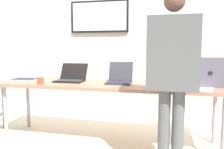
# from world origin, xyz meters

# --- Properties ---
(ground) EXTENTS (8.00, 8.00, 0.04)m
(ground) POSITION_xyz_m (0.00, 0.00, -0.02)
(ground) COLOR beige
(back_wall) EXTENTS (8.00, 0.11, 2.55)m
(back_wall) POSITION_xyz_m (-0.01, 1.13, 1.28)
(back_wall) COLOR silver
(back_wall) RESTS_ON ground
(workbench) EXTENTS (2.75, 0.70, 0.73)m
(workbench) POSITION_xyz_m (0.00, 0.00, 0.68)
(workbench) COLOR #9C6C58
(workbench) RESTS_ON ground
(equipment_box) EXTENTS (0.34, 0.38, 0.33)m
(equipment_box) POSITION_xyz_m (1.16, 0.13, 0.90)
(equipment_box) COLOR #5B5667
(equipment_box) RESTS_ON workbench
(laptop_station_0) EXTENTS (0.35, 0.34, 0.27)m
(laptop_station_0) POSITION_xyz_m (-1.15, 0.06, 0.80)
(laptop_station_0) COLOR #B1B1B8
(laptop_station_0) RESTS_ON workbench
(laptop_station_1) EXTENTS (0.37, 0.36, 0.22)m
(laptop_station_1) POSITION_xyz_m (-0.51, 0.07, 0.79)
(laptop_station_1) COLOR black
(laptop_station_1) RESTS_ON workbench
(laptop_station_2) EXTENTS (0.31, 0.34, 0.26)m
(laptop_station_2) POSITION_xyz_m (0.13, 0.06, 0.79)
(laptop_station_2) COLOR #383742
(laptop_station_2) RESTS_ON workbench
(laptop_station_3) EXTENTS (0.34, 0.32, 0.26)m
(laptop_station_3) POSITION_xyz_m (0.74, 0.06, 0.79)
(laptop_station_3) COLOR black
(laptop_station_3) RESTS_ON workbench
(person) EXTENTS (0.45, 0.59, 1.66)m
(person) POSITION_xyz_m (0.75, -0.62, 1.00)
(person) COLOR #565757
(person) RESTS_ON ground
(coffee_mug) EXTENTS (0.07, 0.07, 0.08)m
(coffee_mug) POSITION_xyz_m (-0.77, -0.25, 0.78)
(coffee_mug) COLOR #CE462F
(coffee_mug) RESTS_ON workbench
(paper_sheet) EXTENTS (0.28, 0.34, 0.00)m
(paper_sheet) POSITION_xyz_m (1.06, -0.17, 0.74)
(paper_sheet) COLOR white
(paper_sheet) RESTS_ON workbench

